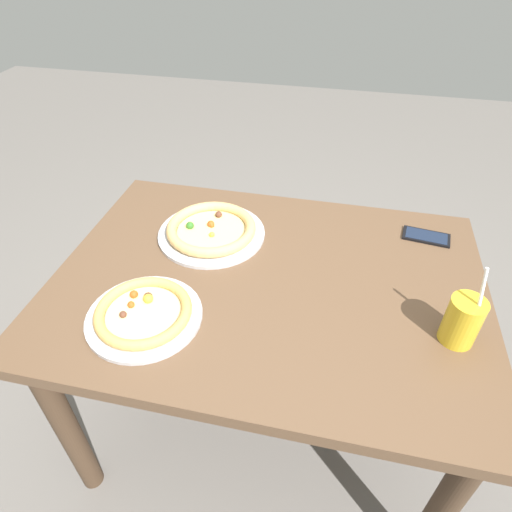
# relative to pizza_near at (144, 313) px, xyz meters

# --- Properties ---
(ground_plane) EXTENTS (8.00, 8.00, 0.00)m
(ground_plane) POSITION_rel_pizza_near_xyz_m (0.29, 0.23, -0.77)
(ground_plane) COLOR #66605B
(dining_table) EXTENTS (1.27, 0.92, 0.75)m
(dining_table) POSITION_rel_pizza_near_xyz_m (0.29, 0.23, -0.13)
(dining_table) COLOR brown
(dining_table) RESTS_ON ground
(pizza_near) EXTENTS (0.31, 0.31, 0.04)m
(pizza_near) POSITION_rel_pizza_near_xyz_m (0.00, 0.00, 0.00)
(pizza_near) COLOR #B7B7BC
(pizza_near) RESTS_ON dining_table
(pizza_far) EXTENTS (0.35, 0.35, 0.05)m
(pizza_far) POSITION_rel_pizza_near_xyz_m (0.07, 0.40, 0.00)
(pizza_far) COLOR #B7B7BC
(pizza_far) RESTS_ON dining_table
(drink_cup_colored) EXTENTS (0.09, 0.09, 0.23)m
(drink_cup_colored) POSITION_rel_pizza_near_xyz_m (0.80, 0.10, 0.05)
(drink_cup_colored) COLOR gold
(drink_cup_colored) RESTS_ON dining_table
(cell_phone) EXTENTS (0.16, 0.09, 0.01)m
(cell_phone) POSITION_rel_pizza_near_xyz_m (0.77, 0.54, -0.01)
(cell_phone) COLOR black
(cell_phone) RESTS_ON dining_table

